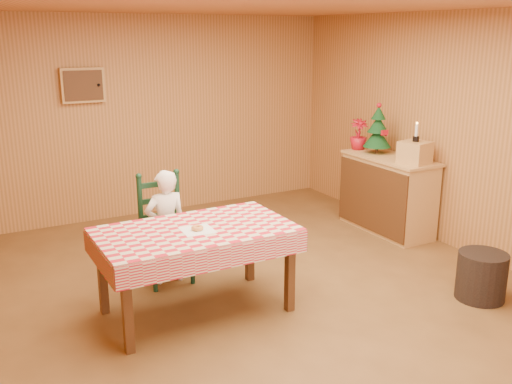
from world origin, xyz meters
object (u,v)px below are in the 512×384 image
Objects in this scene: shelf_unit at (387,194)px; christmas_tree at (378,131)px; ladder_chair at (164,231)px; storage_bin at (481,276)px; crate at (415,152)px; dining_table at (195,238)px; seated_child at (166,227)px.

christmas_tree reaches higher than shelf_unit.
ladder_chair reaches higher than storage_bin.
storage_bin is at bearing -109.34° from crate.
crate is (0.01, -0.40, 0.59)m from shelf_unit.
christmas_tree is 1.40× the size of storage_bin.
dining_table is 5.52× the size of crate.
shelf_unit is 2.80× the size of storage_bin.
dining_table is 0.81m from ladder_chair.
crate is 0.68× the size of storage_bin.
christmas_tree reaches higher than ladder_chair.
ladder_chair is at bearing 142.80° from storage_bin.
christmas_tree reaches higher than storage_bin.
dining_table is 1.47× the size of seated_child.
storage_bin is (2.38, -1.81, -0.28)m from ladder_chair.
shelf_unit is 4.13× the size of crate.
crate reaches higher than storage_bin.
christmas_tree is at bearing 76.30° from storage_bin.
dining_table is 2.67× the size of christmas_tree.
shelf_unit is 0.79m from christmas_tree.
storage_bin is at bearing -37.20° from ladder_chair.
ladder_chair reaches higher than shelf_unit.
crate is 0.48× the size of christmas_tree.
christmas_tree is (2.90, 0.38, 0.65)m from seated_child.
storage_bin is (-0.52, -1.48, -0.83)m from crate.
ladder_chair is at bearing 90.00° from dining_table.
christmas_tree reaches higher than crate.
shelf_unit is at bearing 1.36° from ladder_chair.
crate reaches higher than dining_table.
shelf_unit is at bearing -177.51° from seated_child.
ladder_chair is 3.00m from storage_bin.
christmas_tree reaches higher than dining_table.
shelf_unit is (2.89, 0.07, -0.04)m from ladder_chair.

